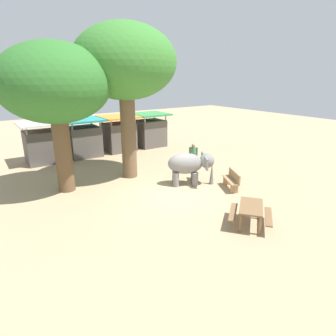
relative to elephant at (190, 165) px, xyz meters
name	(u,v)px	position (x,y,z in m)	size (l,w,h in m)	color
ground_plane	(174,194)	(-1.38, -0.56, -1.04)	(60.00, 60.00, 0.00)	tan
elephant	(190,165)	(0.00, 0.00, 0.00)	(2.24, 2.02, 1.62)	slate
person_handler	(193,155)	(1.48, 1.57, -0.09)	(0.36, 0.41, 1.62)	#3F3833
shade_tree_main	(55,85)	(-5.32, 2.73, 3.80)	(4.87, 4.46, 6.65)	brown
shade_tree_secondary	(125,64)	(-1.91, 2.80, 4.72)	(5.13, 4.70, 7.68)	brown
wooden_bench	(232,180)	(1.29, -1.62, -0.57)	(0.99, 1.43, 0.88)	#9E7A51
picnic_table_near	(251,211)	(-0.76, -4.47, -0.45)	(2.10, 2.09, 0.78)	brown
market_stall_white	(43,145)	(-5.17, 8.21, 0.10)	(2.50, 2.50, 2.52)	#59514C
market_stall_teal	(84,140)	(-2.57, 8.21, 0.10)	(2.50, 2.50, 2.52)	#59514C
market_stall_orange	(119,135)	(0.03, 8.21, 0.10)	(2.50, 2.50, 2.52)	#59514C
market_stall_green	(150,131)	(2.63, 8.21, 0.10)	(2.50, 2.50, 2.52)	#59514C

